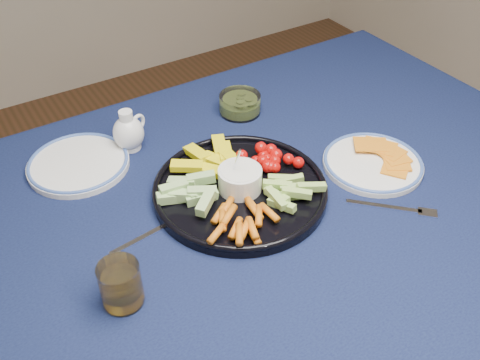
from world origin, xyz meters
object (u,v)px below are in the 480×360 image
dining_table (229,255)px  cheese_plate (373,162)px  creamer_pitcher (129,132)px  crudite_platter (239,187)px  pickle_bowl (240,105)px  juice_tumbler (121,287)px  side_plate_extra (78,163)px

dining_table → cheese_plate: (0.36, -0.01, 0.10)m
creamer_pitcher → cheese_plate: size_ratio=0.45×
crudite_platter → creamer_pitcher: 0.30m
pickle_bowl → cheese_plate: size_ratio=0.48×
juice_tumbler → pickle_bowl: bearing=39.4°
crudite_platter → pickle_bowl: size_ratio=3.47×
dining_table → crudite_platter: size_ratio=4.64×
pickle_bowl → cheese_plate: 0.36m
dining_table → cheese_plate: size_ratio=7.65×
creamer_pitcher → side_plate_extra: 0.13m
crudite_platter → side_plate_extra: size_ratio=1.63×
crudite_platter → side_plate_extra: bearing=132.9°
cheese_plate → creamer_pitcher: bearing=140.5°
creamer_pitcher → pickle_bowl: creamer_pitcher is taller
creamer_pitcher → pickle_bowl: bearing=-1.3°
creamer_pitcher → side_plate_extra: size_ratio=0.44×
dining_table → pickle_bowl: (0.23, 0.33, 0.11)m
crudite_platter → creamer_pitcher: bearing=114.1°
juice_tumbler → side_plate_extra: juice_tumbler is taller
dining_table → juice_tumbler: size_ratio=20.25×
juice_tumbler → cheese_plate: bearing=4.7°
dining_table → side_plate_extra: bearing=119.0°
pickle_bowl → side_plate_extra: (-0.42, 0.00, -0.01)m
dining_table → creamer_pitcher: (-0.06, 0.34, 0.13)m
pickle_bowl → juice_tumbler: 0.62m
juice_tumbler → dining_table: bearing=14.3°
creamer_pitcher → cheese_plate: 0.55m
dining_table → side_plate_extra: (-0.18, 0.33, 0.10)m
creamer_pitcher → dining_table: bearing=-80.3°
pickle_bowl → juice_tumbler: (-0.48, -0.39, 0.01)m
crudite_platter → juice_tumbler: size_ratio=4.36×
crudite_platter → juice_tumbler: 0.33m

